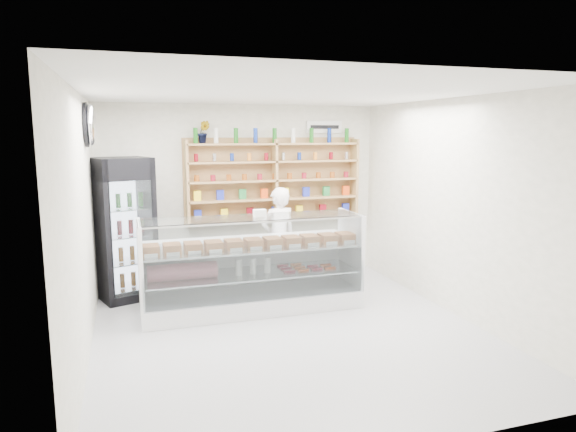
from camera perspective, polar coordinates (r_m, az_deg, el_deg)
name	(u,v)px	position (r m, az deg, el deg)	size (l,w,h in m)	color
room	(289,216)	(5.95, 0.14, -0.01)	(5.00, 5.00, 5.00)	#9F9FA3
display_counter	(252,284)	(6.97, -4.01, -7.50)	(2.91, 0.87, 1.27)	white
shop_worker	(279,239)	(7.73, -1.05, -2.53)	(0.57, 0.37, 1.56)	white
drinks_cooler	(124,229)	(7.64, -17.77, -1.33)	(0.92, 0.90, 2.02)	black
wall_shelving	(275,180)	(8.29, -1.48, 3.97)	(2.84, 0.28, 1.33)	tan
potted_plant	(204,132)	(8.02, -9.37, 9.19)	(0.19, 0.15, 0.34)	#1E6626
security_mirror	(91,125)	(6.81, -21.09, 9.42)	(0.15, 0.50, 0.50)	silver
wall_sign	(324,127)	(8.67, 4.06, 9.84)	(0.62, 0.03, 0.20)	white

